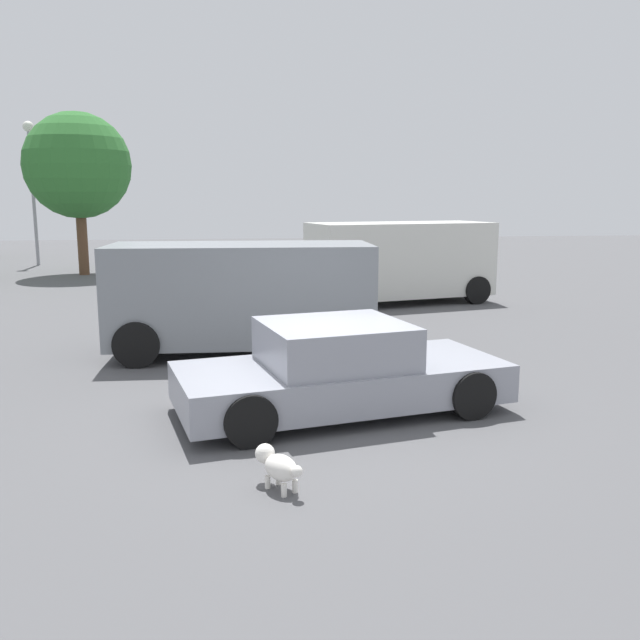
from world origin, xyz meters
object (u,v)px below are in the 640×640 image
object	(u,v)px
light_post_near	(31,168)
dog	(278,465)
pedestrian	(325,284)
suv_dark	(242,294)
van_white	(400,260)
sedan_foreground	(339,371)

from	to	relation	value
light_post_near	dog	bearing A→B (deg)	-70.75
pedestrian	light_post_near	size ratio (longest dim) A/B	0.27
pedestrian	suv_dark	bearing A→B (deg)	131.45
van_white	pedestrian	xyz separation A→B (m)	(-2.61, -3.45, -0.20)
pedestrian	sedan_foreground	bearing A→B (deg)	166.17
suv_dark	light_post_near	world-z (taller)	light_post_near
light_post_near	van_white	bearing A→B (deg)	-44.35
suv_dark	sedan_foreground	bearing A→B (deg)	-69.42
sedan_foreground	van_white	size ratio (longest dim) A/B	0.89
dog	light_post_near	bearing A→B (deg)	-14.29
sedan_foreground	pedestrian	distance (m)	5.90
sedan_foreground	van_white	world-z (taller)	van_white
light_post_near	pedestrian	bearing A→B (deg)	-57.48
suv_dark	pedestrian	bearing A→B (deg)	51.30
van_white	light_post_near	world-z (taller)	light_post_near
van_white	dog	bearing A→B (deg)	-122.86
pedestrian	light_post_near	world-z (taller)	light_post_near
sedan_foreground	suv_dark	size ratio (longest dim) A/B	0.96
sedan_foreground	suv_dark	distance (m)	3.93
sedan_foreground	pedestrian	size ratio (longest dim) A/B	2.81
suv_dark	dog	bearing A→B (deg)	-85.62
light_post_near	suv_dark	bearing A→B (deg)	-65.39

